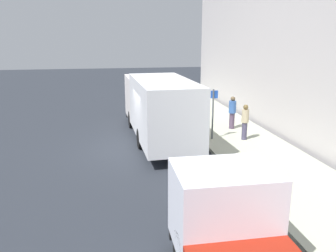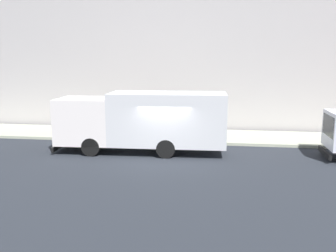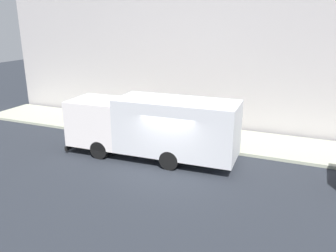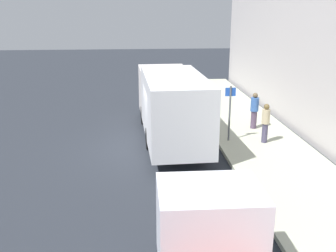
% 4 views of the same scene
% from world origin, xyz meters
% --- Properties ---
extents(ground, '(80.00, 80.00, 0.00)m').
position_xyz_m(ground, '(0.00, 0.00, 0.00)').
color(ground, '#252930').
extents(sidewalk, '(3.74, 30.00, 0.16)m').
position_xyz_m(sidewalk, '(4.87, 0.00, 0.08)').
color(sidewalk, '#AAAD96').
rests_on(sidewalk, ground).
extents(building_facade, '(0.50, 30.00, 9.90)m').
position_xyz_m(building_facade, '(7.24, 0.00, 4.95)').
color(building_facade, '#B3ACAC').
rests_on(building_facade, ground).
extents(large_utility_truck, '(2.65, 8.64, 3.04)m').
position_xyz_m(large_utility_truck, '(1.07, 1.26, 1.67)').
color(large_utility_truck, white).
rests_on(large_utility_truck, ground).
extents(pedestrian_walking, '(0.46, 0.46, 1.70)m').
position_xyz_m(pedestrian_walking, '(5.08, 1.92, 1.05)').
color(pedestrian_walking, '#4D3C52').
rests_on(pedestrian_walking, sidewalk).
extents(pedestrian_standing, '(0.46, 0.46, 1.67)m').
position_xyz_m(pedestrian_standing, '(4.95, -0.08, 1.05)').
color(pedestrian_standing, '#413D56').
rests_on(pedestrian_standing, sidewalk).
extents(traffic_cone_orange, '(0.49, 0.49, 0.69)m').
position_xyz_m(traffic_cone_orange, '(3.32, 4.53, 0.50)').
color(traffic_cone_orange, orange).
rests_on(traffic_cone_orange, sidewalk).
extents(street_sign_post, '(0.44, 0.08, 2.37)m').
position_xyz_m(street_sign_post, '(3.50, 0.29, 1.56)').
color(street_sign_post, '#4C5156').
rests_on(street_sign_post, sidewalk).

